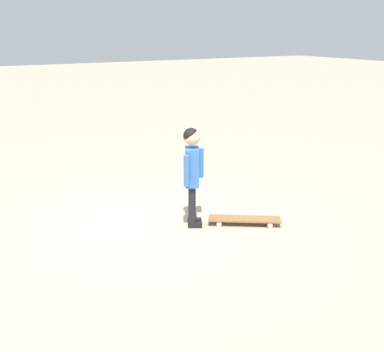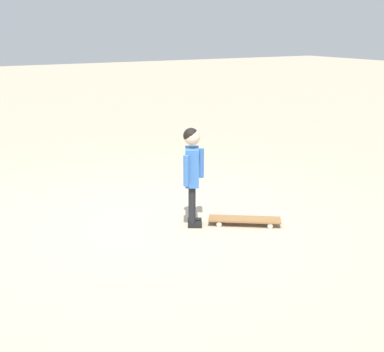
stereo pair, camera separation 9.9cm
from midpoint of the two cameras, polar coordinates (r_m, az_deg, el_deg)
The scene contains 3 objects.
ground_plane at distance 5.63m, azimuth -4.66°, elevation -5.17°, with size 50.00×50.00×0.00m, color tan.
child_person at distance 5.33m, azimuth 0.55°, elevation 1.10°, with size 0.35×0.28×1.06m.
skateboard at distance 5.56m, azimuth 6.37°, elevation -4.84°, with size 0.74×0.60×0.07m.
Camera 2 is at (-2.16, -4.78, 2.05)m, focal length 47.99 mm.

